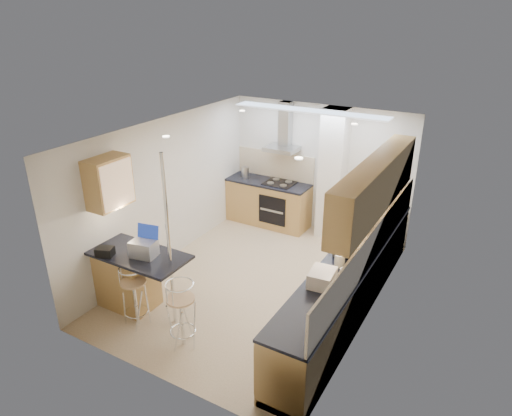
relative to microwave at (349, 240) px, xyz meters
The scene contains 16 objects.
ground 1.77m from the microwave, behind, with size 4.80×4.80×0.00m, color tan.
room_shell 1.19m from the microwave, 168.64° to the left, with size 3.64×4.84×2.51m.
right_counter 0.64m from the microwave, 56.78° to the right, with size 0.63×4.40×0.92m.
back_counter 3.11m from the microwave, 140.40° to the left, with size 1.70×0.63×0.92m.
peninsula 3.05m from the microwave, 147.43° to the right, with size 1.47×0.72×0.94m.
microwave is the anchor object (origin of this frame).
laptop 2.88m from the microwave, 145.88° to the right, with size 0.34×0.25×0.23m, color #A8ABB0.
bag 3.43m from the microwave, 146.74° to the right, with size 0.23×0.17×0.13m, color black.
bar_stool_near 3.09m from the microwave, 140.99° to the right, with size 0.37×0.37×0.92m, color tan, non-canonical shape.
bar_stool_end 2.53m from the microwave, 128.32° to the right, with size 0.39×0.39×0.95m, color tan, non-canonical shape.
jar_a 1.08m from the microwave, 79.40° to the left, with size 0.12×0.12×0.19m, color beige.
jar_b 0.59m from the microwave, 79.81° to the left, with size 0.11×0.11×0.15m, color beige.
jar_c 0.50m from the microwave, 84.13° to the right, with size 0.14×0.14×0.18m, color beige.
jar_d 0.77m from the microwave, 75.17° to the right, with size 0.10×0.10×0.13m, color silver.
bread_bin 1.03m from the microwave, 89.07° to the right, with size 0.29×0.37×0.20m, color beige.
kettle 3.46m from the microwave, 146.31° to the left, with size 0.16×0.16×0.22m, color #A8ABAD.
Camera 1 is at (3.11, -5.49, 4.08)m, focal length 32.00 mm.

